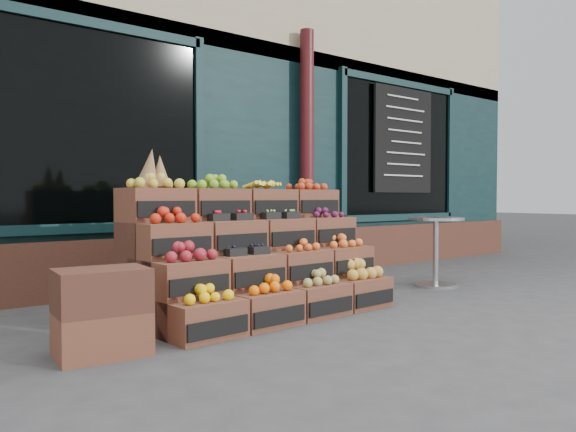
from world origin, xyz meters
TOP-DOWN VIEW (x-y plane):
  - ground at (0.00, 0.00)m, footprint 60.00×60.00m
  - shop_facade at (0.00, 5.11)m, footprint 12.00×6.24m
  - crate_display at (-0.69, 0.55)m, footprint 2.34×1.23m
  - spare_crates at (-2.27, 0.05)m, footprint 0.61×0.45m
  - bistro_table at (1.77, 0.43)m, footprint 0.64×0.64m
  - shopkeeper at (-1.73, 2.91)m, footprint 0.75×0.53m

SIDE VIEW (x-z plane):
  - ground at x=0.00m, z-range 0.00..0.00m
  - spare_crates at x=-2.27m, z-range 0.00..0.57m
  - crate_display at x=-0.69m, z-range -0.27..1.15m
  - bistro_table at x=1.77m, z-range 0.10..0.90m
  - shopkeeper at x=-1.73m, z-range 0.00..1.98m
  - shop_facade at x=0.00m, z-range 0.00..4.80m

